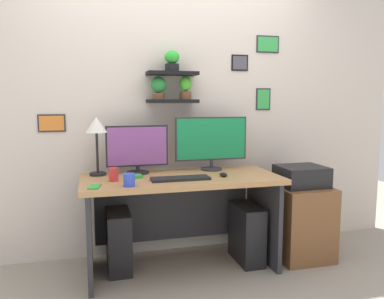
# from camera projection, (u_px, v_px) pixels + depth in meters

# --- Properties ---
(ground_plane) EXTENTS (8.00, 8.00, 0.00)m
(ground_plane) POSITION_uv_depth(u_px,v_px,m) (182.00, 268.00, 3.09)
(ground_plane) COLOR gray
(back_wall_assembly) EXTENTS (4.40, 0.24, 2.70)m
(back_wall_assembly) POSITION_uv_depth(u_px,v_px,m) (170.00, 99.00, 3.34)
(back_wall_assembly) COLOR beige
(back_wall_assembly) RESTS_ON ground
(desk) EXTENTS (1.53, 0.68, 0.75)m
(desk) POSITION_uv_depth(u_px,v_px,m) (180.00, 201.00, 3.07)
(desk) COLOR tan
(desk) RESTS_ON ground
(monitor_left) EXTENTS (0.50, 0.18, 0.39)m
(monitor_left) POSITION_uv_depth(u_px,v_px,m) (137.00, 149.00, 3.10)
(monitor_left) COLOR black
(monitor_left) RESTS_ON desk
(monitor_right) EXTENTS (0.62, 0.18, 0.45)m
(monitor_right) POSITION_uv_depth(u_px,v_px,m) (211.00, 141.00, 3.25)
(monitor_right) COLOR #2D2D33
(monitor_right) RESTS_ON desk
(keyboard) EXTENTS (0.44, 0.14, 0.02)m
(keyboard) POSITION_uv_depth(u_px,v_px,m) (180.00, 178.00, 2.86)
(keyboard) COLOR black
(keyboard) RESTS_ON desk
(computer_mouse) EXTENTS (0.06, 0.09, 0.03)m
(computer_mouse) POSITION_uv_depth(u_px,v_px,m) (223.00, 175.00, 2.99)
(computer_mouse) COLOR black
(computer_mouse) RESTS_ON desk
(desk_lamp) EXTENTS (0.17, 0.17, 0.46)m
(desk_lamp) POSITION_uv_depth(u_px,v_px,m) (97.00, 130.00, 3.00)
(desk_lamp) COLOR black
(desk_lamp) RESTS_ON desk
(cell_phone) EXTENTS (0.10, 0.15, 0.01)m
(cell_phone) POSITION_uv_depth(u_px,v_px,m) (95.00, 187.00, 2.61)
(cell_phone) COLOR green
(cell_phone) RESTS_ON desk
(coffee_mug) EXTENTS (0.08, 0.08, 0.09)m
(coffee_mug) POSITION_uv_depth(u_px,v_px,m) (129.00, 180.00, 2.64)
(coffee_mug) COLOR blue
(coffee_mug) RESTS_ON desk
(pen_cup) EXTENTS (0.07, 0.07, 0.10)m
(pen_cup) POSITION_uv_depth(u_px,v_px,m) (114.00, 174.00, 2.81)
(pen_cup) COLOR red
(pen_cup) RESTS_ON desk
(scissors_tray) EXTENTS (0.13, 0.10, 0.02)m
(scissors_tray) POSITION_uv_depth(u_px,v_px,m) (134.00, 176.00, 2.93)
(scissors_tray) COLOR green
(scissors_tray) RESTS_ON desk
(drawer_cabinet) EXTENTS (0.44, 0.50, 0.62)m
(drawer_cabinet) POSITION_uv_depth(u_px,v_px,m) (300.00, 221.00, 3.29)
(drawer_cabinet) COLOR brown
(drawer_cabinet) RESTS_ON ground
(printer) EXTENTS (0.38, 0.34, 0.17)m
(printer) POSITION_uv_depth(u_px,v_px,m) (301.00, 176.00, 3.24)
(printer) COLOR black
(printer) RESTS_ON drawer_cabinet
(computer_tower_left) EXTENTS (0.18, 0.40, 0.47)m
(computer_tower_left) POSITION_uv_depth(u_px,v_px,m) (119.00, 240.00, 3.04)
(computer_tower_left) COLOR black
(computer_tower_left) RESTS_ON ground
(computer_tower_right) EXTENTS (0.18, 0.40, 0.48)m
(computer_tower_right) POSITION_uv_depth(u_px,v_px,m) (246.00, 233.00, 3.20)
(computer_tower_right) COLOR black
(computer_tower_right) RESTS_ON ground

